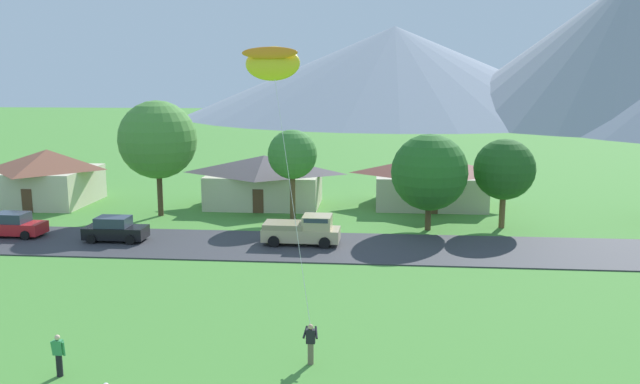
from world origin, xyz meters
TOP-DOWN VIEW (x-y plane):
  - road_strip at (0.00, 27.17)m, footprint 160.00×7.56m
  - mountain_east_ridge at (7.46, 168.35)m, footprint 116.26×116.26m
  - mountain_central_ridge at (61.83, 146.54)m, footprint 92.17×92.17m
  - house_leftmost at (-25.93, 39.66)m, footprint 7.77×8.20m
  - house_left_center at (-6.72, 40.58)m, footprint 10.36×6.85m
  - house_right_center at (7.69, 41.85)m, footprint 10.06×7.50m
  - tree_near_left at (12.48, 33.90)m, footprint 4.53×4.53m
  - tree_center at (6.90, 32.71)m, footprint 5.62×5.62m
  - tree_right_of_center at (-3.58, 35.62)m, footprint 3.90×3.90m
  - tree_near_right at (-14.47, 35.74)m, footprint 6.27×6.27m
  - parked_car_black_west_end at (-14.82, 27.35)m, footprint 4.20×2.09m
  - parked_car_red_mid_west at (-22.50, 27.97)m, footprint 4.26×2.19m
  - pickup_truck_sand_west_side at (-1.82, 27.67)m, footprint 5.24×2.41m
  - kite_flyer_with_kite at (-1.50, 13.94)m, footprint 3.78×5.43m
  - watcher_person at (-8.93, 7.80)m, footprint 0.56×0.24m

SIDE VIEW (x-z plane):
  - road_strip at x=0.00m, z-range 0.00..0.08m
  - parked_car_black_west_end at x=-14.82m, z-range 0.03..1.71m
  - parked_car_red_mid_west at x=-22.50m, z-range 0.03..1.71m
  - watcher_person at x=-8.93m, z-range 0.04..1.71m
  - pickup_truck_sand_west_side at x=-1.82m, z-range 0.06..2.06m
  - house_right_center at x=7.69m, z-range 0.08..4.48m
  - house_left_center at x=-6.72m, z-range 0.08..4.51m
  - house_leftmost at x=-25.93m, z-range 0.09..4.95m
  - tree_center at x=6.90m, z-range 0.76..7.90m
  - tree_near_left at x=12.48m, z-range 1.07..7.79m
  - tree_right_of_center at x=-3.58m, z-range 1.57..8.70m
  - tree_near_right at x=-14.47m, z-range 1.53..10.90m
  - kite_flyer_with_kite at x=-1.50m, z-range 5.19..17.86m
  - mountain_east_ridge at x=7.46m, z-range 0.00..24.37m
  - mountain_central_ridge at x=61.83m, z-range 0.00..34.25m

